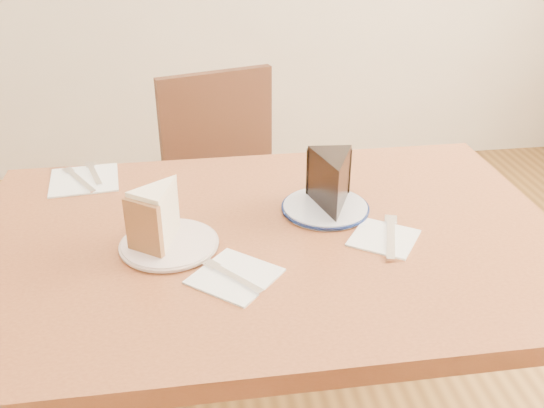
{
  "coord_description": "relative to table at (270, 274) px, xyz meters",
  "views": [
    {
      "loc": [
        -0.15,
        -1.05,
        1.38
      ],
      "look_at": [
        0.01,
        0.03,
        0.8
      ],
      "focal_mm": 40.0,
      "sensor_mm": 36.0,
      "label": 1
    }
  ],
  "objects": [
    {
      "name": "knife_spare",
      "position": [
        -0.41,
        0.3,
        0.1
      ],
      "size": [
        0.09,
        0.15,
        0.0
      ],
      "primitive_type": "cube",
      "rotation": [
        0.0,
        0.0,
        0.52
      ],
      "color": "silver",
      "rests_on": "napkin_spare"
    },
    {
      "name": "fork_cream",
      "position": [
        -0.09,
        -0.15,
        0.1
      ],
      "size": [
        0.1,
        0.12,
        0.0
      ],
      "primitive_type": "cube",
      "rotation": [
        0.0,
        0.0,
        0.68
      ],
      "color": "silver",
      "rests_on": "napkin_cream"
    },
    {
      "name": "plate_cream",
      "position": [
        -0.2,
        -0.02,
        0.1
      ],
      "size": [
        0.18,
        0.18,
        0.01
      ],
      "primitive_type": "cylinder",
      "color": "silver",
      "rests_on": "table"
    },
    {
      "name": "fork_spare",
      "position": [
        -0.38,
        0.33,
        0.1
      ],
      "size": [
        0.05,
        0.14,
        0.0
      ],
      "primitive_type": "cube",
      "rotation": [
        0.0,
        0.0,
        0.29
      ],
      "color": "silver",
      "rests_on": "napkin_spare"
    },
    {
      "name": "napkin_cream",
      "position": [
        -0.08,
        -0.14,
        0.1
      ],
      "size": [
        0.19,
        0.19,
        0.0
      ],
      "primitive_type": "cube",
      "rotation": [
        0.0,
        0.0,
        0.86
      ],
      "color": "white",
      "rests_on": "table"
    },
    {
      "name": "chocolate_cake",
      "position": [
        0.14,
        0.07,
        0.16
      ],
      "size": [
        0.11,
        0.14,
        0.1
      ],
      "primitive_type": null,
      "rotation": [
        0.0,
        0.0,
        3.05
      ],
      "color": "black",
      "rests_on": "plate_navy"
    },
    {
      "name": "chair_far",
      "position": [
        -0.02,
        0.63,
        -0.16
      ],
      "size": [
        0.54,
        0.54,
        0.88
      ],
      "rotation": [
        0.0,
        0.0,
        3.43
      ],
      "color": "black",
      "rests_on": "ground"
    },
    {
      "name": "table",
      "position": [
        0.0,
        0.0,
        0.0
      ],
      "size": [
        1.2,
        0.8,
        0.75
      ],
      "color": "#5E2E19",
      "rests_on": "ground"
    },
    {
      "name": "napkin_navy",
      "position": [
        0.22,
        -0.05,
        0.1
      ],
      "size": [
        0.17,
        0.17,
        0.0
      ],
      "primitive_type": "cube",
      "rotation": [
        0.0,
        0.0,
        -0.61
      ],
      "color": "white",
      "rests_on": "table"
    },
    {
      "name": "knife_navy",
      "position": [
        0.24,
        -0.06,
        0.1
      ],
      "size": [
        0.07,
        0.17,
        0.0
      ],
      "primitive_type": "cube",
      "rotation": [
        0.0,
        0.0,
        -0.32
      ],
      "color": "silver",
      "rests_on": "napkin_navy"
    },
    {
      "name": "carrot_cake",
      "position": [
        -0.21,
        -0.01,
        0.16
      ],
      "size": [
        0.12,
        0.13,
        0.1
      ],
      "primitive_type": null,
      "rotation": [
        0.0,
        0.0,
        -0.63
      ],
      "color": "#F5E9CA",
      "rests_on": "plate_cream"
    },
    {
      "name": "napkin_spare",
      "position": [
        -0.4,
        0.31,
        0.1
      ],
      "size": [
        0.17,
        0.17,
        0.0
      ],
      "primitive_type": "cube",
      "rotation": [
        0.0,
        0.0,
        0.1
      ],
      "color": "white",
      "rests_on": "table"
    },
    {
      "name": "plate_navy",
      "position": [
        0.13,
        0.08,
        0.1
      ],
      "size": [
        0.18,
        0.18,
        0.01
      ],
      "primitive_type": "cylinder",
      "color": "silver",
      "rests_on": "table"
    }
  ]
}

